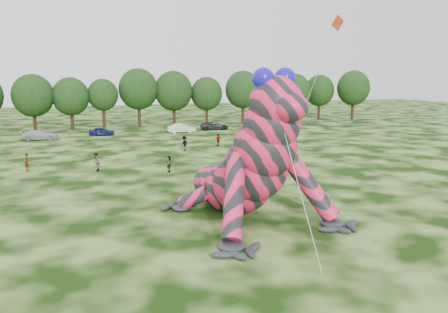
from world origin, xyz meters
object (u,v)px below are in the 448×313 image
tree_15 (294,97)px  spectator_3 (218,140)px  tree_13 (243,97)px  car_7 (259,125)px  tree_9 (103,104)px  tree_16 (319,97)px  tree_12 (207,101)px  tree_17 (353,95)px  car_4 (102,131)px  flying_kite (333,34)px  tree_10 (139,98)px  tree_11 (174,98)px  tree_8 (71,104)px  spectator_2 (184,143)px  spectator_0 (27,162)px  spectator_1 (96,162)px  inflatable_gecko (231,141)px  tree_14 (269,98)px  car_6 (214,126)px  car_3 (40,135)px  car_5 (181,128)px  spectator_5 (169,164)px  tree_7 (33,103)px

tree_15 → spectator_3: size_ratio=5.97×
tree_13 → car_7: tree_13 is taller
tree_9 → tree_16: (44.38, 2.03, 0.35)m
spectator_3 → tree_12: bearing=-125.7°
tree_17 → car_4: size_ratio=2.67×
flying_kite → tree_10: bearing=99.7°
tree_11 → spectator_3: tree_11 is taller
tree_8 → tree_9: size_ratio=1.03×
flying_kite → tree_15: 53.85m
tree_9 → tree_17: size_ratio=0.84×
spectator_2 → spectator_0: (-17.43, -6.39, -0.04)m
tree_8 → spectator_1: size_ratio=4.98×
inflatable_gecko → tree_10: 52.76m
tree_14 → spectator_1: 51.57m
tree_17 → car_6: bearing=-168.1°
flying_kite → car_7: flying_kite is taller
inflatable_gecko → spectator_2: (2.93, 24.64, -3.94)m
flying_kite → spectator_2: size_ratio=7.88×
car_3 → car_4: car_3 is taller
tree_11 → car_5: (-1.30, -10.73, -4.29)m
car_7 → spectator_1: spectator_1 is taller
tree_14 → car_5: bearing=-151.8°
tree_15 → tree_16: size_ratio=1.03×
tree_15 → tree_12: bearing=-179.9°
car_4 → car_5: size_ratio=0.86×
inflatable_gecko → spectator_1: (-8.11, 16.00, -3.95)m
tree_15 → car_3: bearing=-166.6°
spectator_3 → spectator_1: (-16.21, -10.78, 0.09)m
tree_14 → spectator_1: (-35.84, -36.88, -3.80)m
tree_8 → spectator_5: bearing=-77.4°
car_3 → spectator_3: 26.51m
inflatable_gecko → flying_kite: bearing=9.1°
flying_kite → tree_15: size_ratio=1.49×
spectator_1 → car_6: bearing=148.8°
car_3 → spectator_5: 30.26m
car_3 → car_4: bearing=-68.5°
tree_8 → spectator_2: 29.68m
car_5 → flying_kite: bearing=-177.8°
tree_8 → tree_13: (31.35, 0.14, 0.59)m
tree_15 → spectator_2: bearing=-137.5°
tree_11 → spectator_5: 40.41m
tree_17 → spectator_1: size_ratio=5.73×
spectator_0 → car_6: bearing=102.4°
tree_7 → spectator_1: 36.00m
tree_7 → tree_10: tree_10 is taller
tree_7 → car_5: bearing=-22.5°
tree_8 → spectator_3: size_ratio=5.54×
tree_11 → car_7: 16.69m
inflatable_gecko → tree_10: bearing=77.0°
tree_10 → car_5: 13.02m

